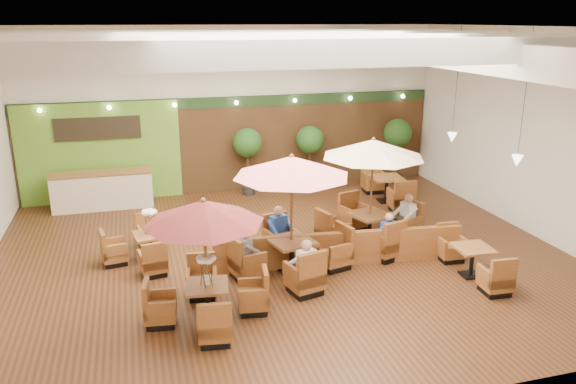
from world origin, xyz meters
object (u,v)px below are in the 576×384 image
object	(u,v)px
topiary_0	(248,146)
diner_1	(280,227)
booth_divider	(341,249)
diner_3	(387,231)
table_4	(472,262)
table_5	(386,189)
topiary_1	(310,142)
table_3	(142,244)
diner_2	(247,248)
diner_0	(305,261)
service_counter	(103,190)
table_1	(292,194)
table_0	(205,238)
topiary_2	(397,136)
table_2	(372,173)
diner_4	(406,212)

from	to	relation	value
topiary_0	diner_1	distance (m)	5.36
booth_divider	diner_3	xyz separation A→B (m)	(1.22, 0.05, 0.32)
booth_divider	diner_1	world-z (taller)	diner_1
booth_divider	table_4	world-z (taller)	table_4
table_5	booth_divider	bearing A→B (deg)	-121.17
topiary_1	table_3	bearing A→B (deg)	-140.97
booth_divider	diner_2	size ratio (longest dim) A/B	7.87
table_4	diner_0	distance (m)	3.97
service_counter	table_1	xyz separation A→B (m)	(4.36, -6.12, 1.34)
table_0	table_3	xyz separation A→B (m)	(-1.16, 3.16, -1.26)
table_3	topiary_2	xyz separation A→B (m)	(9.04, 4.68, 1.28)
diner_0	diner_1	xyz separation A→B (m)	(-0.00, 2.09, 0.01)
table_3	diner_2	xyz separation A→B (m)	(2.27, -1.63, 0.31)
diner_0	booth_divider	bearing A→B (deg)	27.92
service_counter	booth_divider	xyz separation A→B (m)	(5.62, -6.00, -0.16)
table_2	table_3	xyz separation A→B (m)	(-5.80, 0.43, -1.48)
topiary_1	topiary_2	bearing A→B (deg)	0.00
table_0	topiary_0	xyz separation A→B (m)	(2.45, 7.85, -0.02)
table_3	topiary_0	xyz separation A→B (m)	(3.62, 4.68, 1.24)
table_0	diner_4	xyz separation A→B (m)	(5.68, 2.74, -0.94)
table_5	topiary_0	xyz separation A→B (m)	(-4.14, 1.97, 1.28)
booth_divider	diner_4	size ratio (longest dim) A/B	7.54
topiary_0	diner_1	xyz separation A→B (m)	(-0.30, -5.27, -0.91)
booth_divider	table_3	distance (m)	4.82
booth_divider	table_3	xyz separation A→B (m)	(-4.57, 1.52, 0.02)
table_1	topiary_1	xyz separation A→B (m)	(2.46, 6.32, -0.26)
table_5	topiary_1	xyz separation A→B (m)	(-1.98, 1.97, 1.26)
table_0	table_2	size ratio (longest dim) A/B	0.85
diner_3	booth_divider	bearing A→B (deg)	170.15
service_counter	table_3	world-z (taller)	table_3
table_1	topiary_2	xyz separation A→B (m)	(5.72, 6.32, -0.20)
table_1	diner_3	world-z (taller)	table_1
table_3	topiary_1	distance (m)	7.53
topiary_1	topiary_2	xyz separation A→B (m)	(3.26, 0.00, 0.06)
table_0	diner_2	xyz separation A→B (m)	(1.10, 1.53, -0.95)
table_5	diner_4	distance (m)	3.29
diner_4	diner_2	bearing A→B (deg)	90.44
service_counter	table_4	bearing A→B (deg)	-41.61
table_2	diner_4	size ratio (longest dim) A/B	3.65
table_0	diner_1	size ratio (longest dim) A/B	3.00
table_4	diner_1	size ratio (longest dim) A/B	2.91
topiary_0	diner_4	xyz separation A→B (m)	(3.22, -5.11, -0.92)
table_5	diner_0	xyz separation A→B (m)	(-4.44, -5.39, 0.36)
booth_divider	table_0	xyz separation A→B (m)	(-3.41, -1.65, 1.28)
table_3	diner_4	world-z (taller)	table_3
table_2	topiary_0	xyz separation A→B (m)	(-2.18, 5.11, -0.24)
table_2	diner_4	distance (m)	1.56
topiary_0	table_3	bearing A→B (deg)	-127.67
diner_2	diner_4	xyz separation A→B (m)	(4.57, 1.21, 0.01)
booth_divider	table_0	bearing A→B (deg)	-147.97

